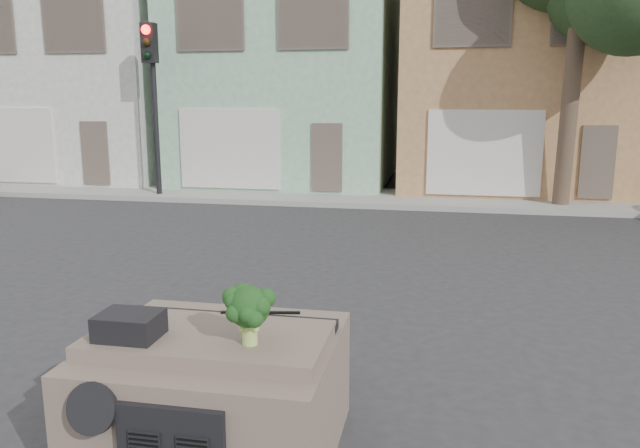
% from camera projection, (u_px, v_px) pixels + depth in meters
% --- Properties ---
extents(ground_plane, '(120.00, 120.00, 0.00)m').
position_uv_depth(ground_plane, '(298.00, 326.00, 8.28)').
color(ground_plane, '#303033').
rests_on(ground_plane, ground).
extents(sidewalk, '(40.00, 3.00, 0.15)m').
position_uv_depth(sidewalk, '(378.00, 198.00, 18.36)').
color(sidewalk, gray).
rests_on(sidewalk, ground).
extents(townhouse_white, '(7.20, 8.20, 7.55)m').
position_uv_depth(townhouse_white, '(101.00, 76.00, 23.54)').
color(townhouse_white, silver).
rests_on(townhouse_white, ground).
extents(townhouse_mint, '(7.20, 8.20, 7.55)m').
position_uv_depth(townhouse_mint, '(294.00, 75.00, 22.13)').
color(townhouse_mint, '#90BC9B').
rests_on(townhouse_mint, ground).
extents(townhouse_tan, '(7.20, 8.20, 7.55)m').
position_uv_depth(townhouse_tan, '(513.00, 73.00, 20.72)').
color(townhouse_tan, '#AF7F52').
rests_on(townhouse_tan, ground).
extents(traffic_signal, '(0.40, 0.40, 5.10)m').
position_uv_depth(traffic_signal, '(154.00, 113.00, 18.13)').
color(traffic_signal, black).
rests_on(traffic_signal, ground).
extents(tree_near, '(4.40, 4.00, 8.50)m').
position_uv_depth(tree_near, '(574.00, 47.00, 15.91)').
color(tree_near, '#233B1C').
rests_on(tree_near, ground).
extents(car_dashboard, '(2.00, 1.80, 1.12)m').
position_uv_depth(car_dashboard, '(217.00, 389.00, 5.28)').
color(car_dashboard, '#6D5C50').
rests_on(car_dashboard, ground).
extents(instrument_hump, '(0.48, 0.38, 0.20)m').
position_uv_depth(instrument_hump, '(129.00, 325.00, 4.93)').
color(instrument_hump, black).
rests_on(instrument_hump, car_dashboard).
extents(wiper_arm, '(0.69, 0.15, 0.02)m').
position_uv_depth(wiper_arm, '(261.00, 312.00, 5.48)').
color(wiper_arm, black).
rests_on(wiper_arm, car_dashboard).
extents(broccoli, '(0.42, 0.42, 0.47)m').
position_uv_depth(broccoli, '(249.00, 315.00, 4.76)').
color(broccoli, '#153613').
rests_on(broccoli, car_dashboard).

